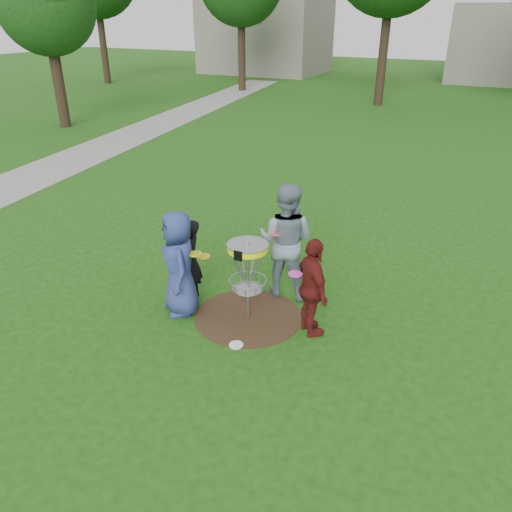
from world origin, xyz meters
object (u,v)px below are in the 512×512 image
at_px(player_black, 191,262).
at_px(player_grey, 286,241).
at_px(player_maroon, 312,288).
at_px(disc_golf_basket, 248,262).
at_px(player_blue, 179,264).

xyz_separation_m(player_black, player_grey, (1.36, 0.94, 0.28)).
distance_m(player_maroon, disc_golf_basket, 1.11).
bearing_deg(player_black, disc_golf_basket, 66.14).
height_order(player_black, disc_golf_basket, player_black).
height_order(player_grey, player_maroon, player_grey).
distance_m(player_grey, disc_golf_basket, 1.03).
xyz_separation_m(player_blue, disc_golf_basket, (1.09, 0.32, 0.12)).
distance_m(player_blue, disc_golf_basket, 1.14).
distance_m(player_black, player_maroon, 2.22).
distance_m(player_blue, player_maroon, 2.21).
relative_size(player_maroon, disc_golf_basket, 1.18).
distance_m(player_blue, player_grey, 1.88).
distance_m(player_black, disc_golf_basket, 1.16).
relative_size(player_blue, disc_golf_basket, 1.30).
xyz_separation_m(player_blue, player_grey, (1.32, 1.33, 0.13)).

